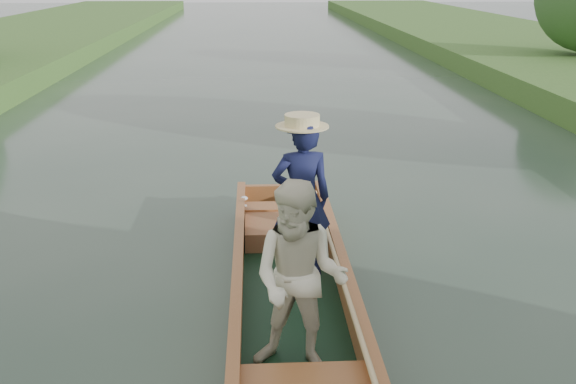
{
  "coord_description": "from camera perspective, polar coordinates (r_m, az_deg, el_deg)",
  "views": [
    {
      "loc": [
        -0.33,
        -5.51,
        3.08
      ],
      "look_at": [
        0.0,
        0.6,
        0.95
      ],
      "focal_mm": 40.0,
      "sensor_mm": 36.0,
      "label": 1
    }
  ],
  "objects": [
    {
      "name": "ground",
      "position": [
        6.32,
        0.3,
        -9.97
      ],
      "size": [
        120.0,
        120.0,
        0.0
      ],
      "primitive_type": "plane",
      "color": "#283D30",
      "rests_on": "ground"
    },
    {
      "name": "punt",
      "position": [
        5.94,
        0.64,
        -6.04
      ],
      "size": [
        1.12,
        5.0,
        1.75
      ],
      "color": "black",
      "rests_on": "ground"
    }
  ]
}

